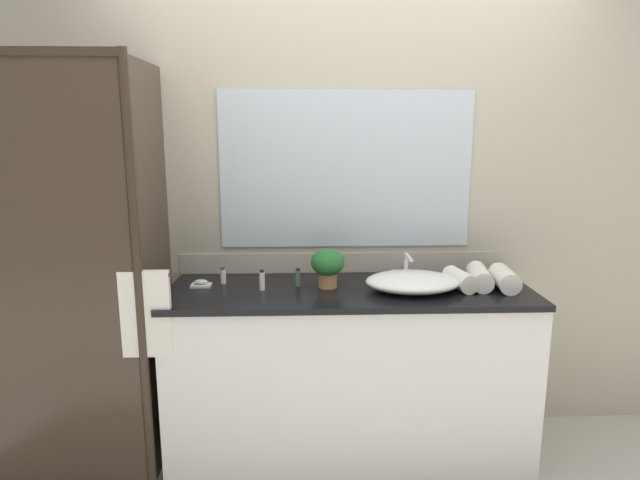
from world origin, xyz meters
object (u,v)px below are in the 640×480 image
(potted_plant, at_px, (328,265))
(amenity_bottle_conditioner, at_px, (223,276))
(faucet, at_px, (406,272))
(rolled_towel_middle, at_px, (480,277))
(soap_dish, at_px, (201,284))
(amenity_bottle_shampoo, at_px, (298,278))
(rolled_towel_near_edge, at_px, (504,279))
(sink_basin, at_px, (412,282))
(rolled_towel_far_edge, at_px, (460,280))
(amenity_bottle_body_wash, at_px, (262,280))

(potted_plant, relative_size, amenity_bottle_conditioner, 2.26)
(faucet, height_order, rolled_towel_middle, faucet)
(soap_dish, xyz_separation_m, amenity_bottle_conditioner, (0.10, 0.05, 0.03))
(potted_plant, bearing_deg, amenity_bottle_shampoo, 169.77)
(faucet, bearing_deg, rolled_towel_near_edge, -18.50)
(potted_plant, bearing_deg, faucet, 12.42)
(sink_basin, relative_size, soap_dish, 4.60)
(faucet, distance_m, rolled_towel_near_edge, 0.48)
(soap_dish, distance_m, rolled_towel_middle, 1.40)
(rolled_towel_near_edge, bearing_deg, soap_dish, 176.23)
(rolled_towel_near_edge, bearing_deg, sink_basin, -179.05)
(potted_plant, xyz_separation_m, rolled_towel_near_edge, (0.87, -0.06, -0.06))
(rolled_towel_far_edge, bearing_deg, faucet, 148.86)
(potted_plant, bearing_deg, rolled_towel_near_edge, -4.11)
(sink_basin, bearing_deg, rolled_towel_middle, 8.49)
(soap_dish, bearing_deg, rolled_towel_middle, -2.25)
(soap_dish, bearing_deg, rolled_towel_far_edge, -4.00)
(amenity_bottle_body_wash, bearing_deg, amenity_bottle_shampoo, 18.46)
(amenity_bottle_shampoo, bearing_deg, rolled_towel_far_edge, -5.72)
(potted_plant, height_order, rolled_towel_near_edge, potted_plant)
(amenity_bottle_body_wash, bearing_deg, rolled_towel_middle, 0.73)
(soap_dish, height_order, amenity_bottle_body_wash, amenity_bottle_body_wash)
(potted_plant, distance_m, rolled_towel_middle, 0.76)
(rolled_towel_near_edge, bearing_deg, potted_plant, 175.89)
(faucet, distance_m, amenity_bottle_shampoo, 0.56)
(faucet, bearing_deg, amenity_bottle_conditioner, -179.71)
(soap_dish, bearing_deg, amenity_bottle_body_wash, -12.43)
(sink_basin, xyz_separation_m, rolled_towel_middle, (0.35, 0.05, 0.01))
(potted_plant, height_order, amenity_bottle_body_wash, potted_plant)
(soap_dish, relative_size, amenity_bottle_conditioner, 1.14)
(potted_plant, relative_size, rolled_towel_middle, 0.76)
(sink_basin, relative_size, rolled_towel_near_edge, 1.96)
(amenity_bottle_shampoo, bearing_deg, amenity_bottle_conditioner, 171.20)
(sink_basin, height_order, soap_dish, sink_basin)
(rolled_towel_near_edge, bearing_deg, faucet, 161.50)
(faucet, bearing_deg, soap_dish, -177.04)
(potted_plant, height_order, rolled_towel_far_edge, potted_plant)
(soap_dish, bearing_deg, sink_basin, -5.82)
(sink_basin, bearing_deg, potted_plant, 170.34)
(amenity_bottle_body_wash, bearing_deg, rolled_towel_far_edge, -1.25)
(amenity_bottle_shampoo, relative_size, rolled_towel_near_edge, 0.39)
(sink_basin, distance_m, amenity_bottle_conditioner, 0.96)
(sink_basin, bearing_deg, rolled_towel_far_edge, 4.06)
(faucet, xyz_separation_m, rolled_towel_near_edge, (0.46, -0.15, 0.00))
(potted_plant, distance_m, amenity_bottle_body_wash, 0.33)
(amenity_bottle_shampoo, height_order, amenity_bottle_conditioner, amenity_bottle_shampoo)
(amenity_bottle_conditioner, distance_m, rolled_towel_middle, 1.30)
(potted_plant, distance_m, soap_dish, 0.64)
(potted_plant, xyz_separation_m, rolled_towel_far_edge, (0.65, -0.05, -0.07))
(sink_basin, xyz_separation_m, soap_dish, (-1.05, 0.11, -0.03))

